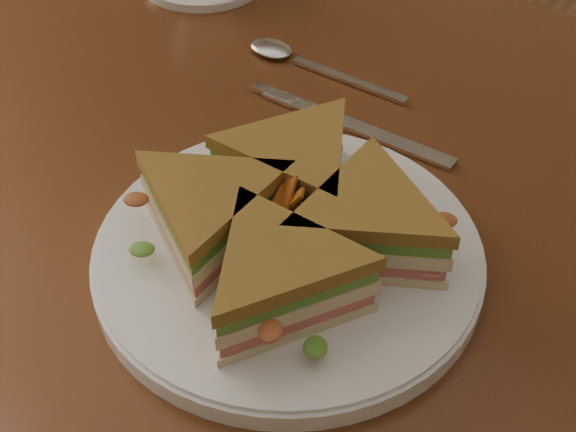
{
  "coord_description": "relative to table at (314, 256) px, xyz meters",
  "views": [
    {
      "loc": [
        0.3,
        -0.44,
        1.2
      ],
      "look_at": [
        0.04,
        -0.1,
        0.8
      ],
      "focal_mm": 50.0,
      "sensor_mm": 36.0,
      "label": 1
    }
  ],
  "objects": [
    {
      "name": "table",
      "position": [
        0.0,
        0.0,
        0.0
      ],
      "size": [
        1.2,
        0.8,
        0.75
      ],
      "color": "#3C1D0D",
      "rests_on": "ground"
    },
    {
      "name": "plate",
      "position": [
        0.04,
        -0.1,
        0.11
      ],
      "size": [
        0.3,
        0.3,
        0.02
      ],
      "primitive_type": "cylinder",
      "color": "white",
      "rests_on": "table"
    },
    {
      "name": "sandwich_wedges",
      "position": [
        0.04,
        -0.1,
        0.14
      ],
      "size": [
        0.29,
        0.29,
        0.06
      ],
      "color": "beige",
      "rests_on": "plate"
    },
    {
      "name": "crisps_mound",
      "position": [
        0.04,
        -0.1,
        0.14
      ],
      "size": [
        0.09,
        0.09,
        0.05
      ],
      "primitive_type": null,
      "color": "#B55617",
      "rests_on": "plate"
    },
    {
      "name": "spoon",
      "position": [
        -0.13,
        0.14,
        0.1
      ],
      "size": [
        0.18,
        0.03,
        0.01
      ],
      "rotation": [
        0.0,
        0.0,
        0.04
      ],
      "color": "silver",
      "rests_on": "table"
    },
    {
      "name": "knife",
      "position": [
        -0.03,
        0.08,
        0.1
      ],
      "size": [
        0.22,
        0.03,
        0.0
      ],
      "rotation": [
        0.0,
        0.0,
        0.05
      ],
      "color": "silver",
      "rests_on": "table"
    }
  ]
}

